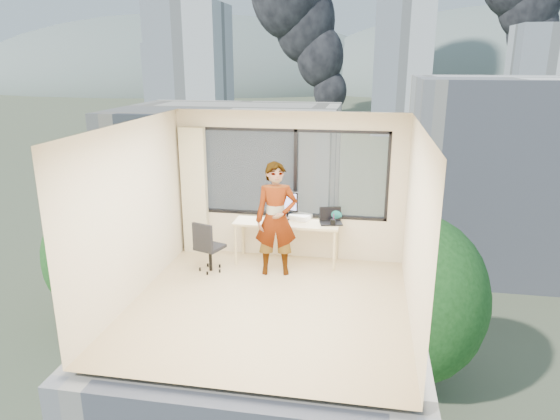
% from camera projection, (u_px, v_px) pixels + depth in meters
% --- Properties ---
extents(floor, '(4.00, 4.00, 0.01)m').
position_uv_depth(floor, '(268.00, 305.00, 7.33)').
color(floor, tan).
rests_on(floor, ground).
extents(ceiling, '(4.00, 4.00, 0.01)m').
position_uv_depth(ceiling, '(267.00, 126.00, 6.58)').
color(ceiling, white).
rests_on(ceiling, ground).
extents(wall_front, '(4.00, 0.01, 2.60)m').
position_uv_depth(wall_front, '(228.00, 280.00, 5.07)').
color(wall_front, beige).
rests_on(wall_front, ground).
extents(wall_left, '(0.01, 4.00, 2.60)m').
position_uv_depth(wall_left, '(132.00, 213.00, 7.29)').
color(wall_left, beige).
rests_on(wall_left, ground).
extents(wall_right, '(0.01, 4.00, 2.60)m').
position_uv_depth(wall_right, '(416.00, 228.00, 6.62)').
color(wall_right, beige).
rests_on(wall_right, ground).
extents(window_wall, '(3.30, 0.16, 1.55)m').
position_uv_depth(window_wall, '(293.00, 173.00, 8.76)').
color(window_wall, black).
rests_on(window_wall, ground).
extents(curtain, '(0.45, 0.14, 2.30)m').
position_uv_depth(curtain, '(195.00, 191.00, 9.06)').
color(curtain, beige).
rests_on(curtain, floor).
extents(desk, '(1.80, 0.60, 0.75)m').
position_uv_depth(desk, '(287.00, 242.00, 8.78)').
color(desk, beige).
rests_on(desk, floor).
extents(chair, '(0.59, 0.59, 0.90)m').
position_uv_depth(chair, '(210.00, 245.00, 8.40)').
color(chair, black).
rests_on(chair, floor).
extents(person, '(0.75, 0.57, 1.88)m').
position_uv_depth(person, '(276.00, 219.00, 8.18)').
color(person, '#2D2D33').
rests_on(person, floor).
extents(monitor, '(0.52, 0.26, 0.51)m').
position_uv_depth(monitor, '(285.00, 205.00, 8.74)').
color(monitor, black).
rests_on(monitor, desk).
extents(game_console, '(0.41, 0.38, 0.08)m').
position_uv_depth(game_console, '(300.00, 217.00, 8.80)').
color(game_console, white).
rests_on(game_console, desk).
extents(laptop, '(0.45, 0.47, 0.24)m').
position_uv_depth(laptop, '(331.00, 217.00, 8.51)').
color(laptop, black).
rests_on(laptop, desk).
extents(cellphone, '(0.12, 0.08, 0.01)m').
position_uv_depth(cellphone, '(268.00, 221.00, 8.66)').
color(cellphone, black).
rests_on(cellphone, desk).
extents(pen_cup, '(0.10, 0.10, 0.11)m').
position_uv_depth(pen_cup, '(333.00, 222.00, 8.45)').
color(pen_cup, black).
rests_on(pen_cup, desk).
extents(handbag, '(0.30, 0.20, 0.21)m').
position_uv_depth(handbag, '(334.00, 215.00, 8.69)').
color(handbag, '#0B453C').
rests_on(handbag, desk).
extents(exterior_ground, '(400.00, 400.00, 0.04)m').
position_uv_depth(exterior_ground, '(364.00, 132.00, 124.51)').
color(exterior_ground, '#515B3D').
rests_on(exterior_ground, ground).
extents(near_bldg_a, '(16.00, 12.00, 14.00)m').
position_uv_depth(near_bldg_a, '(231.00, 199.00, 39.13)').
color(near_bldg_a, beige).
rests_on(near_bldg_a, exterior_ground).
extents(near_bldg_b, '(14.00, 13.00, 16.00)m').
position_uv_depth(near_bldg_b, '(494.00, 174.00, 42.88)').
color(near_bldg_b, white).
rests_on(near_bldg_b, exterior_ground).
extents(far_tower_a, '(14.00, 14.00, 28.00)m').
position_uv_depth(far_tower_a, '(192.00, 76.00, 102.75)').
color(far_tower_a, silver).
rests_on(far_tower_a, exterior_ground).
extents(far_tower_b, '(13.00, 13.00, 30.00)m').
position_uv_depth(far_tower_b, '(401.00, 69.00, 118.85)').
color(far_tower_b, silver).
rests_on(far_tower_b, exterior_ground).
extents(far_tower_c, '(15.00, 15.00, 26.00)m').
position_uv_depth(far_tower_c, '(541.00, 76.00, 132.10)').
color(far_tower_c, silver).
rests_on(far_tower_c, exterior_ground).
extents(far_tower_d, '(16.00, 14.00, 22.00)m').
position_uv_depth(far_tower_d, '(176.00, 80.00, 159.64)').
color(far_tower_d, silver).
rests_on(far_tower_d, exterior_ground).
extents(hill_a, '(288.00, 216.00, 90.00)m').
position_uv_depth(hill_a, '(186.00, 86.00, 333.12)').
color(hill_a, slate).
rests_on(hill_a, exterior_ground).
extents(hill_b, '(300.00, 220.00, 96.00)m').
position_uv_depth(hill_b, '(541.00, 90.00, 296.38)').
color(hill_b, slate).
rests_on(hill_b, exterior_ground).
extents(tree_a, '(7.00, 7.00, 8.00)m').
position_uv_depth(tree_a, '(99.00, 268.00, 33.63)').
color(tree_a, '#1B4818').
rests_on(tree_a, exterior_ground).
extents(tree_b, '(7.60, 7.60, 9.00)m').
position_uv_depth(tree_b, '(412.00, 316.00, 26.37)').
color(tree_b, '#1B4818').
rests_on(tree_b, exterior_ground).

